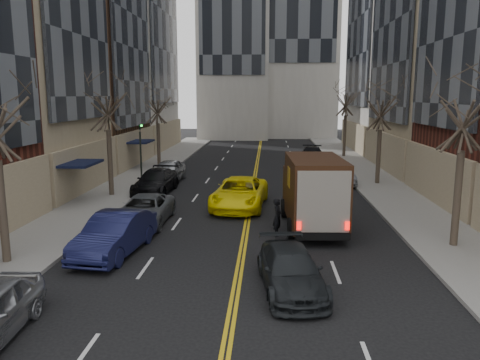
% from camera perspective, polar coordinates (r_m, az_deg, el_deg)
% --- Properties ---
extents(sidewalk_left, '(4.00, 66.00, 0.15)m').
position_cam_1_polar(sidewalk_left, '(37.18, -12.22, 0.42)').
color(sidewalk_left, slate).
rests_on(sidewalk_left, ground).
extents(sidewalk_right, '(4.00, 66.00, 0.15)m').
position_cam_1_polar(sidewalk_right, '(36.69, 15.98, 0.12)').
color(sidewalk_right, slate).
rests_on(sidewalk_right, ground).
extents(tree_lf_mid, '(3.20, 3.20, 8.91)m').
position_cam_1_polar(tree_lf_mid, '(29.91, -15.96, 10.47)').
color(tree_lf_mid, '#382D23').
rests_on(tree_lf_mid, sidewalk_left).
extents(tree_lf_far, '(3.20, 3.20, 8.12)m').
position_cam_1_polar(tree_lf_far, '(42.41, -10.07, 9.77)').
color(tree_lf_far, '#382D23').
rests_on(tree_lf_far, sidewalk_left).
extents(tree_rt_near, '(3.20, 3.20, 8.71)m').
position_cam_1_polar(tree_rt_near, '(20.78, 25.87, 9.67)').
color(tree_rt_near, '#382D23').
rests_on(tree_rt_near, sidewalk_right).
extents(tree_rt_mid, '(3.20, 3.20, 8.32)m').
position_cam_1_polar(tree_rt_mid, '(34.16, 16.88, 9.63)').
color(tree_rt_mid, '#382D23').
rests_on(tree_rt_mid, sidewalk_right).
extents(tree_rt_far, '(3.20, 3.20, 9.11)m').
position_cam_1_polar(tree_rt_far, '(48.89, 12.84, 10.57)').
color(tree_rt_far, '#382D23').
rests_on(tree_rt_far, sidewalk_right).
extents(traffic_signal, '(0.29, 0.26, 4.70)m').
position_cam_1_polar(traffic_signal, '(31.60, -12.02, 3.74)').
color(traffic_signal, black).
rests_on(traffic_signal, sidewalk_left).
extents(ups_truck, '(2.86, 6.49, 3.49)m').
position_cam_1_polar(ups_truck, '(22.48, 8.89, -1.51)').
color(ups_truck, black).
rests_on(ups_truck, ground).
extents(observer_sedan, '(2.48, 4.85, 1.35)m').
position_cam_1_polar(observer_sedan, '(15.66, 6.21, -10.89)').
color(observer_sedan, black).
rests_on(observer_sedan, ground).
extents(taxi, '(3.30, 6.25, 1.68)m').
position_cam_1_polar(taxi, '(26.53, -0.04, -1.60)').
color(taxi, '#FFEB0A').
rests_on(taxi, ground).
extents(pedestrian, '(0.55, 0.71, 1.71)m').
position_cam_1_polar(pedestrian, '(21.38, 4.60, -4.52)').
color(pedestrian, black).
rests_on(pedestrian, ground).
extents(parked_lf_b, '(2.34, 5.19, 1.65)m').
position_cam_1_polar(parked_lf_b, '(19.52, -15.03, -6.39)').
color(parked_lf_b, '#12153B').
rests_on(parked_lf_b, ground).
extents(parked_lf_c, '(2.32, 5.02, 1.39)m').
position_cam_1_polar(parked_lf_c, '(23.71, -11.60, -3.61)').
color(parked_lf_c, '#52555A').
rests_on(parked_lf_c, ground).
extents(parked_lf_d, '(2.44, 5.36, 1.52)m').
position_cam_1_polar(parked_lf_d, '(31.02, -10.23, -0.17)').
color(parked_lf_d, black).
rests_on(parked_lf_d, ground).
extents(parked_lf_e, '(2.12, 4.85, 1.63)m').
position_cam_1_polar(parked_lf_e, '(34.76, -8.73, 1.09)').
color(parked_lf_e, '#96999D').
rests_on(parked_lf_e, ground).
extents(parked_rt_a, '(1.55, 4.13, 1.35)m').
position_cam_1_polar(parked_rt_a, '(34.23, 12.30, 0.59)').
color(parked_rt_a, '#54575C').
rests_on(parked_rt_a, ground).
extents(parked_rt_b, '(2.94, 5.59, 1.50)m').
position_cam_1_polar(parked_rt_b, '(39.01, 9.44, 1.98)').
color(parked_rt_b, '#AEB0B6').
rests_on(parked_rt_b, ground).
extents(parked_rt_c, '(2.64, 5.51, 1.55)m').
position_cam_1_polar(parked_rt_c, '(44.14, 8.75, 2.99)').
color(parked_rt_c, black).
rests_on(parked_rt_c, ground).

